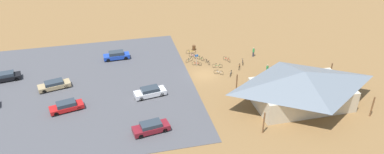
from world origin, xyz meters
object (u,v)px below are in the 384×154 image
(bicycle_silver_near_porch, at_px, (231,73))
(car_maroon_aisle_side, at_px, (151,127))
(bicycle_red_trailside, at_px, (227,59))
(lot_sign, at_px, (197,58))
(bicycle_white_yard_left, at_px, (219,72))
(bicycle_teal_yard_center, at_px, (189,60))
(car_black_by_curb, at_px, (6,76))
(bicycle_purple_edge_north, at_px, (193,56))
(car_red_front_row, at_px, (66,106))
(bicycle_orange_near_sign, at_px, (239,67))
(bicycle_blue_yard_right, at_px, (243,62))
(car_white_inner_stall, at_px, (150,92))
(visitor_near_lot, at_px, (267,69))
(bicycle_green_mid_cluster, at_px, (200,58))
(bicycle_black_lone_east, at_px, (207,62))
(car_tan_back_corner, at_px, (54,85))
(car_blue_end_stall, at_px, (116,55))
(trash_bin, at_px, (194,48))
(visitor_by_pavilion, at_px, (253,52))
(bicycle_yellow_lone_west, at_px, (191,52))
(bicycle_green_front_row, at_px, (217,66))
(bike_pavilion, at_px, (302,86))
(bicycle_red_by_bin, at_px, (197,64))

(bicycle_silver_near_porch, distance_m, car_maroon_aisle_side, 18.99)
(bicycle_red_trailside, relative_size, car_maroon_aisle_side, 0.33)
(lot_sign, distance_m, bicycle_white_yard_left, 4.86)
(bicycle_teal_yard_center, distance_m, car_black_by_curb, 29.74)
(bicycle_purple_edge_north, xyz_separation_m, car_red_front_row, (20.99, 12.13, 0.35))
(bicycle_orange_near_sign, bearing_deg, bicycle_blue_yard_right, -128.13)
(bicycle_orange_near_sign, xyz_separation_m, car_white_inner_stall, (15.82, 5.19, 0.36))
(visitor_near_lot, bearing_deg, car_red_front_row, 6.12)
(bicycle_green_mid_cluster, relative_size, bicycle_silver_near_porch, 0.96)
(bicycle_black_lone_east, relative_size, car_tan_back_corner, 0.34)
(bicycle_red_trailside, height_order, car_red_front_row, car_red_front_row)
(bicycle_silver_near_porch, bearing_deg, bicycle_blue_yard_right, -134.62)
(bicycle_orange_near_sign, bearing_deg, car_blue_end_stall, -22.96)
(bicycle_red_trailside, bearing_deg, trash_bin, -52.41)
(bicycle_blue_yard_right, distance_m, visitor_by_pavilion, 3.83)
(bicycle_yellow_lone_west, distance_m, bicycle_silver_near_porch, 10.47)
(bicycle_silver_near_porch, bearing_deg, trash_bin, -71.97)
(car_white_inner_stall, bearing_deg, bicycle_green_front_row, -152.67)
(bicycle_white_yard_left, height_order, car_tan_back_corner, car_tan_back_corner)
(bicycle_purple_edge_north, xyz_separation_m, bicycle_teal_yard_center, (0.99, 1.49, -0.02))
(lot_sign, height_order, bicycle_green_mid_cluster, lot_sign)
(trash_bin, relative_size, car_red_front_row, 0.19)
(car_maroon_aisle_side, bearing_deg, bicycle_black_lone_east, -125.78)
(lot_sign, height_order, bicycle_white_yard_left, lot_sign)
(bike_pavilion, bearing_deg, car_maroon_aisle_side, 4.33)
(bicycle_green_front_row, xyz_separation_m, visitor_near_lot, (-7.28, 4.01, 0.54))
(bicycle_white_yard_left, height_order, car_maroon_aisle_side, car_maroon_aisle_side)
(bicycle_blue_yard_right, bearing_deg, bicycle_yellow_lone_west, -38.36)
(visitor_near_lot, bearing_deg, trash_bin, -51.47)
(car_red_front_row, height_order, car_blue_end_stall, car_blue_end_stall)
(bicycle_white_yard_left, relative_size, car_red_front_row, 0.30)
(visitor_near_lot, bearing_deg, bicycle_purple_edge_north, -40.07)
(car_white_inner_stall, bearing_deg, visitor_by_pavilion, -155.43)
(bicycle_red_by_bin, height_order, car_white_inner_stall, car_white_inner_stall)
(bicycle_green_mid_cluster, xyz_separation_m, bicycle_purple_edge_north, (1.08, -1.25, 0.02))
(bicycle_orange_near_sign, xyz_separation_m, bicycle_silver_near_porch, (2.13, 1.86, -0.04))
(bicycle_black_lone_east, bearing_deg, bicycle_red_by_bin, 6.89)
(car_red_front_row, bearing_deg, car_black_by_curb, -48.71)
(car_white_inner_stall, bearing_deg, car_black_by_curb, -25.05)
(bicycle_yellow_lone_west, distance_m, bicycle_black_lone_east, 4.92)
(bicycle_red_trailside, relative_size, bicycle_green_mid_cluster, 1.16)
(bicycle_blue_yard_right, xyz_separation_m, bicycle_black_lone_east, (5.92, -1.57, -0.01))
(bicycle_purple_edge_north, distance_m, car_blue_end_stall, 13.48)
(bicycle_red_trailside, bearing_deg, bicycle_red_by_bin, 3.72)
(bicycle_orange_near_sign, bearing_deg, bicycle_green_mid_cluster, -40.00)
(car_black_by_curb, bearing_deg, bicycle_teal_yard_center, 179.15)
(car_blue_end_stall, bearing_deg, visitor_near_lot, 154.55)
(bicycle_red_trailside, distance_m, car_red_front_row, 28.08)
(car_white_inner_stall, bearing_deg, bicycle_red_trailside, -150.28)
(car_black_by_curb, bearing_deg, bicycle_green_front_row, 173.75)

